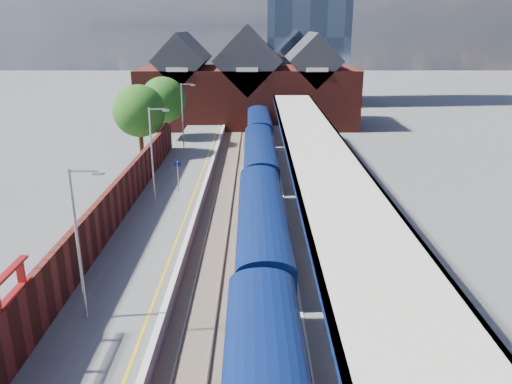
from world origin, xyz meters
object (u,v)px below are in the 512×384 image
(train, at_px, (261,184))
(lamp_post_c, at_px, (153,149))
(parked_car_silver, at_px, (387,279))
(parked_car_blue, at_px, (377,239))
(lamp_post_d, at_px, (184,113))
(platform_sign, at_px, (178,172))
(parked_car_dark, at_px, (338,193))
(lamp_post_b, at_px, (80,237))

(train, bearing_deg, lamp_post_c, -176.28)
(parked_car_silver, relative_size, parked_car_blue, 0.89)
(lamp_post_d, distance_m, platform_sign, 14.25)
(train, height_order, lamp_post_d, lamp_post_d)
(train, relative_size, parked_car_dark, 13.79)
(lamp_post_d, bearing_deg, parked_car_blue, -59.09)
(train, bearing_deg, platform_sign, 167.09)
(platform_sign, bearing_deg, parked_car_dark, -10.59)
(parked_car_silver, distance_m, parked_car_blue, 5.09)
(train, distance_m, parked_car_blue, 11.28)
(lamp_post_d, height_order, platform_sign, lamp_post_d)
(lamp_post_c, height_order, parked_car_blue, lamp_post_c)
(lamp_post_b, height_order, parked_car_silver, lamp_post_b)
(lamp_post_b, xyz_separation_m, platform_sign, (1.36, 18.00, -2.30))
(lamp_post_c, bearing_deg, parked_car_dark, -1.22)
(platform_sign, bearing_deg, train, -12.91)
(train, height_order, lamp_post_b, lamp_post_b)
(lamp_post_d, xyz_separation_m, parked_car_silver, (14.00, -29.52, -3.38))
(train, relative_size, lamp_post_c, 9.42)
(lamp_post_b, height_order, parked_car_blue, lamp_post_b)
(parked_car_dark, height_order, parked_car_blue, parked_car_dark)
(train, relative_size, parked_car_blue, 15.71)
(lamp_post_b, relative_size, parked_car_dark, 1.46)
(lamp_post_b, distance_m, parked_car_dark, 21.04)
(train, distance_m, parked_car_dark, 5.82)
(train, height_order, platform_sign, platform_sign)
(train, height_order, parked_car_dark, train)
(lamp_post_b, height_order, lamp_post_d, same)
(train, xyz_separation_m, lamp_post_d, (-7.86, 15.49, 2.87))
(lamp_post_d, xyz_separation_m, platform_sign, (1.36, -14.00, -2.30))
(lamp_post_c, xyz_separation_m, parked_car_silver, (14.00, -13.52, -3.38))
(lamp_post_c, distance_m, parked_car_silver, 19.75)
(parked_car_dark, bearing_deg, platform_sign, 62.02)
(platform_sign, relative_size, parked_car_silver, 0.67)
(lamp_post_d, distance_m, parked_car_dark, 21.48)
(train, xyz_separation_m, parked_car_silver, (6.14, -14.03, -0.51))
(parked_car_silver, distance_m, parked_car_dark, 13.23)
(parked_car_silver, relative_size, parked_car_dark, 0.78)
(parked_car_silver, xyz_separation_m, parked_car_dark, (-0.40, 13.23, 0.08))
(parked_car_silver, bearing_deg, platform_sign, 42.30)
(platform_sign, relative_size, parked_car_blue, 0.60)
(train, distance_m, platform_sign, 6.69)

